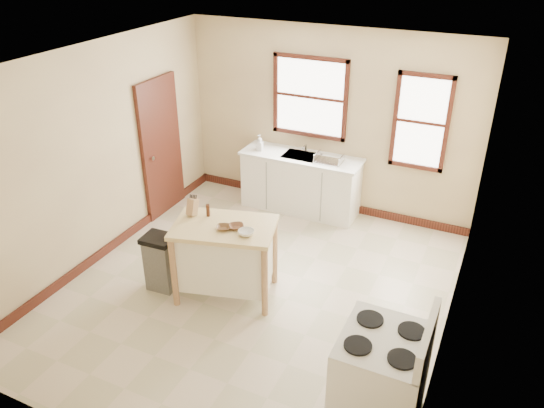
{
  "coord_description": "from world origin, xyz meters",
  "views": [
    {
      "loc": [
        2.46,
        -4.72,
        4.03
      ],
      "look_at": [
        0.05,
        0.4,
        1.03
      ],
      "focal_mm": 35.0,
      "sensor_mm": 36.0,
      "label": 1
    }
  ],
  "objects": [
    {
      "name": "floor",
      "position": [
        0.0,
        0.0,
        0.0
      ],
      "size": [
        5.0,
        5.0,
        0.0
      ],
      "primitive_type": "plane",
      "color": "beige",
      "rests_on": "ground"
    },
    {
      "name": "ceiling",
      "position": [
        0.0,
        0.0,
        2.8
      ],
      "size": [
        5.0,
        5.0,
        0.0
      ],
      "primitive_type": "plane",
      "rotation": [
        3.14,
        0.0,
        0.0
      ],
      "color": "white",
      "rests_on": "ground"
    },
    {
      "name": "wall_back",
      "position": [
        0.0,
        2.5,
        1.4
      ],
      "size": [
        4.5,
        0.04,
        2.8
      ],
      "primitive_type": "cube",
      "color": "beige",
      "rests_on": "ground"
    },
    {
      "name": "wall_left",
      "position": [
        -2.25,
        0.0,
        1.4
      ],
      "size": [
        0.04,
        5.0,
        2.8
      ],
      "primitive_type": "cube",
      "color": "beige",
      "rests_on": "ground"
    },
    {
      "name": "wall_right",
      "position": [
        2.25,
        0.0,
        1.4
      ],
      "size": [
        0.04,
        5.0,
        2.8
      ],
      "primitive_type": "cube",
      "color": "beige",
      "rests_on": "ground"
    },
    {
      "name": "window_main",
      "position": [
        -0.3,
        2.48,
        1.75
      ],
      "size": [
        1.17,
        0.06,
        1.22
      ],
      "primitive_type": null,
      "color": "#33130E",
      "rests_on": "wall_back"
    },
    {
      "name": "window_side",
      "position": [
        1.35,
        2.48,
        1.6
      ],
      "size": [
        0.77,
        0.06,
        1.37
      ],
      "primitive_type": null,
      "color": "#33130E",
      "rests_on": "wall_back"
    },
    {
      "name": "door_left",
      "position": [
        -2.21,
        1.3,
        1.05
      ],
      "size": [
        0.06,
        0.9,
        2.1
      ],
      "primitive_type": "cube",
      "color": "#33130E",
      "rests_on": "ground"
    },
    {
      "name": "baseboard_back",
      "position": [
        0.0,
        2.47,
        0.06
      ],
      "size": [
        4.5,
        0.04,
        0.12
      ],
      "primitive_type": "cube",
      "color": "#33130E",
      "rests_on": "ground"
    },
    {
      "name": "baseboard_left",
      "position": [
        -2.22,
        0.0,
        0.06
      ],
      "size": [
        0.04,
        5.0,
        0.12
      ],
      "primitive_type": "cube",
      "color": "#33130E",
      "rests_on": "ground"
    },
    {
      "name": "sink_counter",
      "position": [
        -0.3,
        2.2,
        0.46
      ],
      "size": [
        1.86,
        0.62,
        0.92
      ],
      "primitive_type": null,
      "color": "white",
      "rests_on": "ground"
    },
    {
      "name": "faucet",
      "position": [
        -0.3,
        2.38,
        1.03
      ],
      "size": [
        0.03,
        0.03,
        0.22
      ],
      "primitive_type": "cylinder",
      "color": "silver",
      "rests_on": "sink_counter"
    },
    {
      "name": "soap_bottle_a",
      "position": [
        -0.98,
        2.16,
        1.04
      ],
      "size": [
        0.12,
        0.12,
        0.23
      ],
      "primitive_type": "imported",
      "rotation": [
        0.0,
        0.0,
        -0.4
      ],
      "color": "#B2B2B2",
      "rests_on": "sink_counter"
    },
    {
      "name": "soap_bottle_b",
      "position": [
        -0.97,
        2.12,
        1.02
      ],
      "size": [
        0.1,
        0.1,
        0.2
      ],
      "primitive_type": "imported",
      "rotation": [
        0.0,
        0.0,
        0.09
      ],
      "color": "#B2B2B2",
      "rests_on": "sink_counter"
    },
    {
      "name": "dish_rack",
      "position": [
        0.16,
        2.15,
        0.97
      ],
      "size": [
        0.48,
        0.43,
        0.1
      ],
      "primitive_type": null,
      "rotation": [
        0.0,
        0.0,
        -0.38
      ],
      "color": "silver",
      "rests_on": "sink_counter"
    },
    {
      "name": "kitchen_island",
      "position": [
        -0.28,
        -0.19,
        0.48
      ],
      "size": [
        1.33,
        1.02,
        0.96
      ],
      "primitive_type": null,
      "rotation": [
        0.0,
        0.0,
        0.26
      ],
      "color": "#E8CA88",
      "rests_on": "ground"
    },
    {
      "name": "knife_block",
      "position": [
        -0.74,
        -0.13,
        1.06
      ],
      "size": [
        0.11,
        0.11,
        0.2
      ],
      "primitive_type": null,
      "rotation": [
        0.0,
        0.0,
        -0.12
      ],
      "color": "tan",
      "rests_on": "kitchen_island"
    },
    {
      "name": "pepper_grinder",
      "position": [
        -0.56,
        -0.07,
        1.03
      ],
      "size": [
        0.05,
        0.05,
        0.15
      ],
      "primitive_type": "cylinder",
      "rotation": [
        0.0,
        0.0,
        0.22
      ],
      "color": "#442112",
      "rests_on": "kitchen_island"
    },
    {
      "name": "bowl_a",
      "position": [
        -0.24,
        -0.26,
        0.98
      ],
      "size": [
        0.21,
        0.21,
        0.04
      ],
      "primitive_type": "imported",
      "rotation": [
        0.0,
        0.0,
        0.42
      ],
      "color": "brown",
      "rests_on": "kitchen_island"
    },
    {
      "name": "bowl_b",
      "position": [
        -0.12,
        -0.18,
        0.98
      ],
      "size": [
        0.23,
        0.23,
        0.04
      ],
      "primitive_type": "imported",
      "rotation": [
        0.0,
        0.0,
        0.64
      ],
      "color": "brown",
      "rests_on": "kitchen_island"
    },
    {
      "name": "bowl_c",
      "position": [
        0.05,
        -0.26,
        0.99
      ],
      "size": [
        0.21,
        0.21,
        0.06
      ],
      "primitive_type": "imported",
      "rotation": [
        0.0,
        0.0,
        0.19
      ],
      "color": "white",
      "rests_on": "kitchen_island"
    },
    {
      "name": "trash_bin",
      "position": [
        -1.06,
        -0.42,
        0.36
      ],
      "size": [
        0.39,
        0.34,
        0.73
      ],
      "primitive_type": null,
      "rotation": [
        0.0,
        0.0,
        0.06
      ],
      "color": "slate",
      "rests_on": "ground"
    },
    {
      "name": "gas_stove",
      "position": [
        1.88,
        -1.27,
        0.62
      ],
      "size": [
        0.78,
        0.8,
        1.25
      ],
      "primitive_type": null,
      "color": "white",
      "rests_on": "ground"
    }
  ]
}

